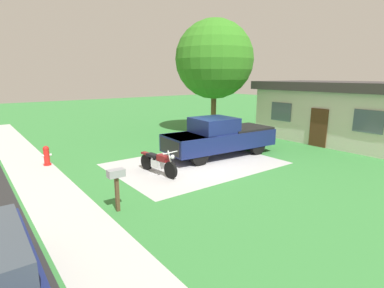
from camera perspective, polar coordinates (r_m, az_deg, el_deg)
name	(u,v)px	position (r m, az deg, el deg)	size (l,w,h in m)	color
ground_plane	(196,164)	(13.61, 0.68, -3.72)	(80.00, 80.00, 0.00)	#347B38
driveway_pad	(196,164)	(13.61, 0.68, -3.71)	(5.14, 7.16, 0.01)	#ABABAB
sidewalk_strip	(52,195)	(11.19, -24.71, -8.62)	(36.00, 1.80, 0.01)	#B4B4AF
motorcycle	(158,163)	(12.17, -6.35, -3.48)	(2.21, 0.70, 1.09)	black
pickup_truck	(221,136)	(14.89, 5.44, 1.43)	(2.41, 5.75, 1.90)	black
fire_hydrant	(47,156)	(14.73, -25.60, -2.01)	(0.32, 0.40, 0.87)	red
mailbox	(116,179)	(8.97, -14.00, -6.37)	(0.26, 0.48, 1.26)	#4C3823
shade_tree	(214,60)	(21.10, 4.20, 15.52)	(5.22, 5.22, 7.51)	brown
neighbor_house	(343,111)	(20.21, 26.46, 5.54)	(9.60, 5.60, 3.50)	beige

